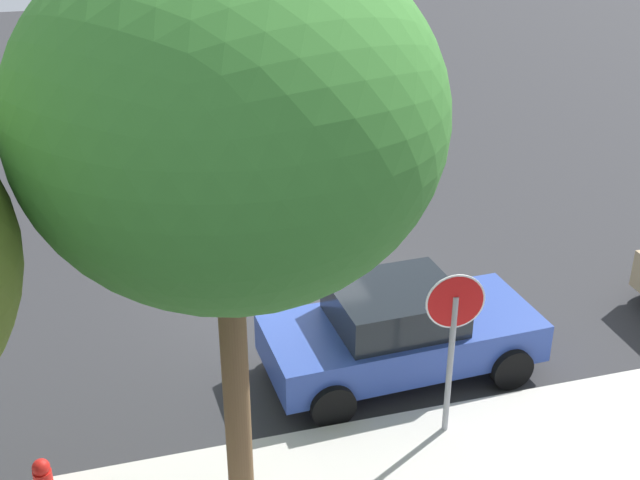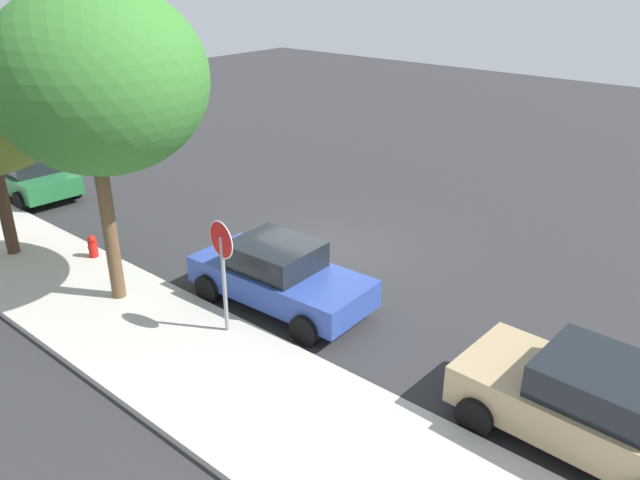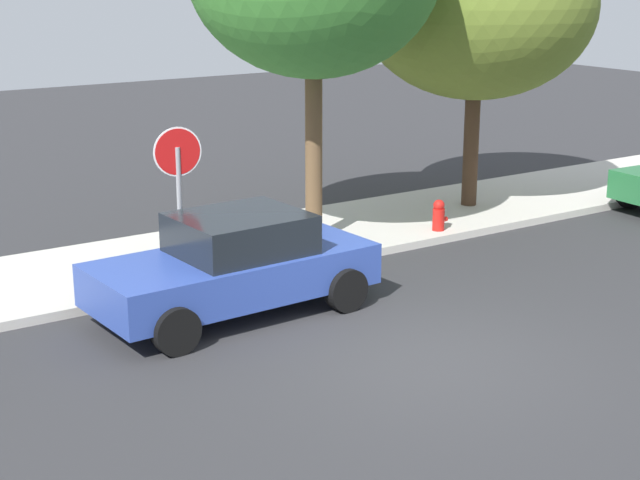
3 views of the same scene
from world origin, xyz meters
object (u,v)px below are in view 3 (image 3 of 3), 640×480
(parked_car_blue, at_px, (235,265))
(street_tree_mid_block, at_px, (477,5))
(stop_sign, at_px, (179,178))
(fire_hydrant, at_px, (439,219))

(parked_car_blue, height_order, street_tree_mid_block, street_tree_mid_block)
(stop_sign, height_order, street_tree_mid_block, street_tree_mid_block)
(parked_car_blue, bearing_deg, stop_sign, 92.37)
(street_tree_mid_block, bearing_deg, fire_hydrant, -145.87)
(fire_hydrant, bearing_deg, street_tree_mid_block, 34.13)
(parked_car_blue, xyz_separation_m, fire_hydrant, (5.03, 1.47, -0.37))
(stop_sign, xyz_separation_m, parked_car_blue, (0.07, -1.59, -0.98))
(parked_car_blue, height_order, fire_hydrant, parked_car_blue)
(stop_sign, bearing_deg, street_tree_mid_block, 9.51)
(street_tree_mid_block, height_order, fire_hydrant, street_tree_mid_block)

